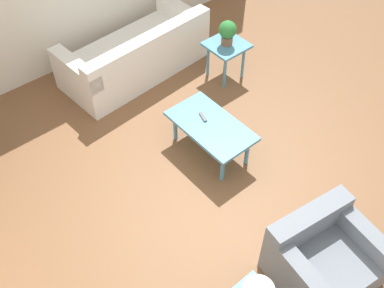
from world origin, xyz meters
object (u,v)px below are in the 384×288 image
(sofa, at_px, (136,55))
(side_table_plant, at_px, (226,49))
(coffee_table, at_px, (211,128))
(potted_plant, at_px, (228,32))
(armchair, at_px, (322,257))

(sofa, height_order, side_table_plant, sofa)
(sofa, xyz_separation_m, coffee_table, (-1.85, 0.23, 0.11))
(potted_plant, bearing_deg, sofa, 45.82)
(sofa, relative_size, potted_plant, 6.20)
(sofa, height_order, potted_plant, potted_plant)
(armchair, xyz_separation_m, side_table_plant, (2.87, -1.42, 0.18))
(side_table_plant, bearing_deg, sofa, 45.82)
(armchair, xyz_separation_m, coffee_table, (1.91, -0.27, 0.11))
(sofa, xyz_separation_m, armchair, (-3.77, 0.50, -0.00))
(side_table_plant, bearing_deg, potted_plant, -45.00)
(side_table_plant, xyz_separation_m, potted_plant, (0.00, -0.00, 0.29))
(sofa, relative_size, side_table_plant, 3.95)
(coffee_table, bearing_deg, potted_plant, -50.07)
(coffee_table, height_order, potted_plant, potted_plant)
(coffee_table, bearing_deg, side_table_plant, -50.07)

